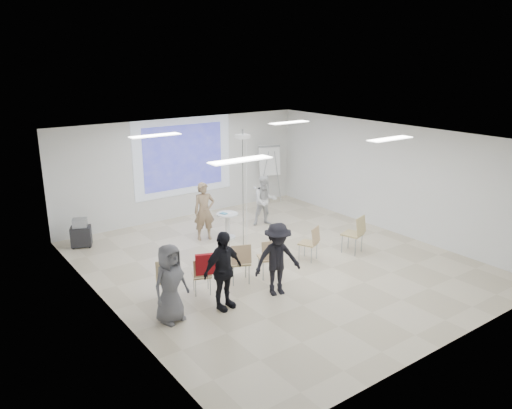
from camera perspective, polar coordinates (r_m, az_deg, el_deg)
floor at (r=12.01m, az=2.26°, el=-6.84°), size 8.00×9.00×0.10m
ceiling at (r=11.14m, az=2.44°, el=7.94°), size 8.00×9.00×0.10m
wall_back at (r=15.20m, az=-8.34°, el=4.17°), size 8.00×0.10×3.00m
wall_left at (r=9.63m, az=-17.00°, el=-3.71°), size 0.10×9.00×3.00m
wall_right at (r=14.27m, az=15.26°, el=2.94°), size 0.10×9.00×3.00m
projection_halo at (r=15.08m, az=-8.28°, el=5.43°), size 3.20×0.01×2.30m
projection_image at (r=15.06m, az=-8.25°, el=5.42°), size 2.60×0.01×1.90m
pedestal_table at (r=13.41m, az=-3.29°, el=-2.25°), size 0.74×0.74×0.72m
player_left at (r=13.25m, az=-5.95°, el=-0.35°), size 0.74×0.59×1.76m
player_right at (r=14.34m, az=1.05°, el=0.73°), size 0.94×0.85×1.61m
controller_left at (r=13.47m, az=-5.86°, el=1.18°), size 0.06×0.12×0.04m
controller_right at (r=14.35m, az=-0.12°, el=1.92°), size 0.08×0.13×0.04m
chair_far_left at (r=10.09m, az=-10.13°, el=-8.12°), size 0.58×0.59×0.93m
chair_left_mid at (r=10.33m, az=-6.19°, el=-7.81°), size 0.49×0.51×0.80m
chair_left_inner at (r=10.73m, az=-1.82°, el=-6.35°), size 0.57×0.59×0.92m
chair_center at (r=10.98m, az=1.54°, el=-5.84°), size 0.55×0.57×0.90m
chair_right_inner at (r=11.98m, az=6.32°, el=-4.14°), size 0.54×0.55×0.85m
chair_right_far at (r=12.57m, az=11.32°, el=-3.03°), size 0.58×0.60×0.97m
red_jacket at (r=10.12m, az=-5.66°, el=-6.79°), size 0.45×0.26×0.43m
laptop at (r=10.83m, az=-1.97°, el=-6.40°), size 0.41×0.36×0.03m
audience_left at (r=9.59m, az=-3.79°, el=-6.92°), size 1.14×0.80×1.81m
audience_mid at (r=10.15m, az=2.48°, el=-5.74°), size 1.24×0.88×1.74m
audience_outer at (r=9.28m, az=-9.82°, el=-8.39°), size 0.93×0.73×1.68m
flipchart_easel at (r=16.41m, az=1.56°, el=4.99°), size 0.79×0.63×1.93m
av_cart at (r=13.60m, az=-19.38°, el=-3.17°), size 0.61×0.56×0.75m
ceiling_projector at (r=12.45m, az=-1.51°, el=7.18°), size 0.30×0.25×3.00m
fluor_panel_nw at (r=11.82m, az=-11.44°, el=7.74°), size 1.20×0.30×0.02m
fluor_panel_ne at (r=13.94m, az=3.82°, el=9.33°), size 1.20×0.30×0.02m
fluor_panel_sw at (r=8.80m, az=-1.77°, el=5.10°), size 1.20×0.30×0.02m
fluor_panel_se at (r=11.49m, az=15.09°, el=7.25°), size 1.20×0.30×0.02m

